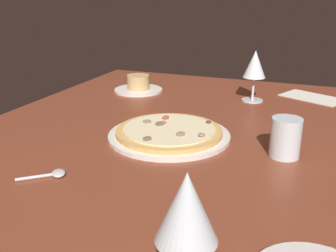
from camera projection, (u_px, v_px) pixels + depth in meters
The scene contains 8 objects.
dining_table at pixel (166, 144), 103.53cm from camera, with size 150.00×110.00×4.00cm, color brown.
pizza_main at pixel (170, 132), 102.61cm from camera, with size 32.12×32.12×3.36cm.
ramekin_on_saucer at pixel (138, 85), 147.75cm from camera, with size 18.29×18.29×6.19cm.
wine_glass_far at pixel (255, 66), 131.66cm from camera, with size 7.70×7.70×17.52cm.
wine_glass_near at pixel (187, 212), 45.22cm from camera, with size 7.69×7.69×17.72cm.
water_glass at pixel (285, 140), 89.59cm from camera, with size 7.04×7.04×9.36cm.
paper_menu at pixel (312, 97), 139.19cm from camera, with size 12.14×20.77×0.30cm, color silver.
spoon at pixel (53, 174), 81.20cm from camera, with size 8.25×9.15×1.00cm.
Camera 1 is at (-89.32, -35.01, 41.20)cm, focal length 41.49 mm.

